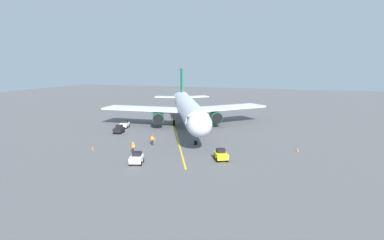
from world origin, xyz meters
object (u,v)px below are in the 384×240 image
object	(u,v)px
tug_starboard_side	(221,155)
safety_cone_nose_right	(298,150)
tug_rear_apron	(137,158)
tug_near_nose	(119,129)
ground_crew_marshaller	(152,140)
ground_crew_wing_walker	(133,148)
safety_cone_nose_left	(155,138)
tug_portside	(124,124)
airplane	(188,108)
safety_cone_wing_port	(93,148)

from	to	relation	value
tug_starboard_side	safety_cone_nose_right	world-z (taller)	tug_starboard_side
tug_rear_apron	tug_near_nose	bearing A→B (deg)	-51.50
ground_crew_marshaller	safety_cone_nose_right	size ratio (longest dim) A/B	3.11
ground_crew_marshaller	ground_crew_wing_walker	distance (m)	5.28
ground_crew_wing_walker	safety_cone_nose_left	size ratio (longest dim) A/B	3.11
ground_crew_wing_walker	safety_cone_nose_right	world-z (taller)	ground_crew_wing_walker
tug_starboard_side	tug_rear_apron	bearing A→B (deg)	27.54
tug_rear_apron	safety_cone_nose_right	xyz separation A→B (m)	(-19.17, -12.91, -0.43)
ground_crew_wing_walker	tug_near_nose	distance (m)	14.69
ground_crew_wing_walker	tug_rear_apron	world-z (taller)	ground_crew_wing_walker
tug_portside	tug_starboard_side	distance (m)	27.85
tug_portside	tug_starboard_side	size ratio (longest dim) A/B	0.95
tug_starboard_side	safety_cone_nose_left	distance (m)	15.26
tug_near_nose	tug_starboard_side	world-z (taller)	same
safety_cone_nose_right	tug_starboard_side	bearing A→B (deg)	39.72
safety_cone_nose_left	safety_cone_nose_right	distance (m)	22.75
tug_portside	tug_starboard_side	xyz separation A→B (m)	(-23.55, 14.87, 0.00)
airplane	tug_portside	xyz separation A→B (m)	(11.80, 4.29, -3.30)
ground_crew_wing_walker	safety_cone_wing_port	bearing A→B (deg)	0.98
tug_starboard_side	tug_rear_apron	size ratio (longest dim) A/B	1.03
tug_rear_apron	airplane	bearing A→B (deg)	-85.27
ground_crew_marshaller	tug_near_nose	bearing A→B (deg)	-31.61
tug_near_nose	safety_cone_nose_right	size ratio (longest dim) A/B	4.65
tug_starboard_side	safety_cone_wing_port	bearing A→B (deg)	3.67
tug_portside	safety_cone_nose_right	xyz separation A→B (m)	(-32.97, 7.05, -0.43)
ground_crew_marshaller	safety_cone_wing_port	world-z (taller)	ground_crew_marshaller
tug_starboard_side	safety_cone_wing_port	world-z (taller)	tug_starboard_side
ground_crew_marshaller	safety_cone_nose_right	bearing A→B (deg)	-170.29
ground_crew_marshaller	tug_near_nose	world-z (taller)	ground_crew_marshaller
safety_cone_nose_left	ground_crew_marshaller	bearing A→B (deg)	110.89
tug_portside	tug_rear_apron	bearing A→B (deg)	124.68
ground_crew_wing_walker	tug_portside	size ratio (longest dim) A/B	0.66
ground_crew_wing_walker	tug_rear_apron	xyz separation A→B (m)	(-2.75, 3.96, -0.18)
ground_crew_wing_walker	safety_cone_nose_left	world-z (taller)	ground_crew_wing_walker
airplane	tug_near_nose	bearing A→B (deg)	41.57
safety_cone_nose_left	ground_crew_wing_walker	bearing A→B (deg)	95.55
tug_starboard_side	ground_crew_marshaller	bearing A→B (deg)	-18.95
ground_crew_marshaller	safety_cone_nose_left	world-z (taller)	ground_crew_marshaller
airplane	tug_portside	bearing A→B (deg)	20.00
ground_crew_wing_walker	airplane	bearing A→B (deg)	-92.11
ground_crew_wing_walker	tug_portside	bearing A→B (deg)	-55.35
airplane	ground_crew_wing_walker	bearing A→B (deg)	87.89
safety_cone_wing_port	safety_cone_nose_left	bearing A→B (deg)	-124.35
airplane	ground_crew_marshaller	world-z (taller)	airplane
tug_rear_apron	safety_cone_nose_right	distance (m)	23.11
tug_near_nose	safety_cone_nose_left	world-z (taller)	tug_near_nose
safety_cone_nose_right	tug_portside	bearing A→B (deg)	-12.06
tug_starboard_side	tug_portside	bearing A→B (deg)	-32.28
tug_portside	safety_cone_wing_port	bearing A→B (deg)	104.97
airplane	tug_near_nose	size ratio (longest dim) A/B	14.80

